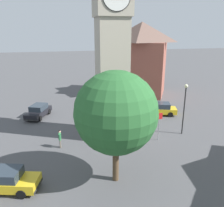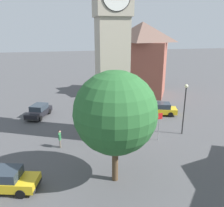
{
  "view_description": "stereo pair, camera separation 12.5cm",
  "coord_description": "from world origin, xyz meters",
  "px_view_note": "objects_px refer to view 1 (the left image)",
  "views": [
    {
      "loc": [
        5.28,
        21.23,
        10.32
      ],
      "look_at": [
        0.0,
        0.0,
        3.41
      ],
      "focal_mm": 37.6,
      "sensor_mm": 36.0,
      "label": 1
    },
    {
      "loc": [
        5.16,
        21.26,
        10.32
      ],
      "look_at": [
        0.0,
        0.0,
        3.41
      ],
      "focal_mm": 37.6,
      "sensor_mm": 36.0,
      "label": 2
    }
  ],
  "objects_px": {
    "building_shop_left": "(141,58)",
    "lamp_post": "(185,102)",
    "clock_tower": "(112,9)",
    "car_blue_kerb": "(7,180)",
    "car_silver_kerb": "(125,101)",
    "road_sign": "(159,122)",
    "car_white_side": "(160,109)",
    "tree": "(116,113)",
    "car_black_far": "(38,111)",
    "pedestrian": "(60,137)"
  },
  "relations": [
    {
      "from": "car_silver_kerb",
      "to": "clock_tower",
      "type": "bearing_deg",
      "value": 65.23
    },
    {
      "from": "car_blue_kerb",
      "to": "tree",
      "type": "height_order",
      "value": "tree"
    },
    {
      "from": "car_blue_kerb",
      "to": "pedestrian",
      "type": "height_order",
      "value": "pedestrian"
    },
    {
      "from": "tree",
      "to": "building_shop_left",
      "type": "distance_m",
      "value": 24.36
    },
    {
      "from": "tree",
      "to": "lamp_post",
      "type": "relative_size",
      "value": 1.51
    },
    {
      "from": "car_silver_kerb",
      "to": "car_white_side",
      "type": "bearing_deg",
      "value": 126.95
    },
    {
      "from": "car_black_far",
      "to": "building_shop_left",
      "type": "xyz_separation_m",
      "value": [
        -16.06,
        -7.58,
        5.11
      ]
    },
    {
      "from": "car_silver_kerb",
      "to": "car_white_side",
      "type": "xyz_separation_m",
      "value": [
        -3.29,
        4.37,
        0.0
      ]
    },
    {
      "from": "road_sign",
      "to": "building_shop_left",
      "type": "bearing_deg",
      "value": -104.61
    },
    {
      "from": "car_silver_kerb",
      "to": "road_sign",
      "type": "distance_m",
      "value": 11.07
    },
    {
      "from": "car_black_far",
      "to": "car_white_side",
      "type": "bearing_deg",
      "value": 169.31
    },
    {
      "from": "car_white_side",
      "to": "tree",
      "type": "distance_m",
      "value": 15.4
    },
    {
      "from": "pedestrian",
      "to": "road_sign",
      "type": "distance_m",
      "value": 9.4
    },
    {
      "from": "pedestrian",
      "to": "car_blue_kerb",
      "type": "bearing_deg",
      "value": 55.06
    },
    {
      "from": "car_silver_kerb",
      "to": "car_black_far",
      "type": "xyz_separation_m",
      "value": [
        11.61,
        1.56,
        0.0
      ]
    },
    {
      "from": "car_white_side",
      "to": "pedestrian",
      "type": "height_order",
      "value": "pedestrian"
    },
    {
      "from": "pedestrian",
      "to": "lamp_post",
      "type": "relative_size",
      "value": 0.32
    },
    {
      "from": "tree",
      "to": "car_white_side",
      "type": "bearing_deg",
      "value": -127.18
    },
    {
      "from": "building_shop_left",
      "to": "car_blue_kerb",
      "type": "bearing_deg",
      "value": 51.0
    },
    {
      "from": "clock_tower",
      "to": "lamp_post",
      "type": "xyz_separation_m",
      "value": [
        -7.14,
        1.34,
        -8.53
      ]
    },
    {
      "from": "clock_tower",
      "to": "car_blue_kerb",
      "type": "height_order",
      "value": "clock_tower"
    },
    {
      "from": "building_shop_left",
      "to": "lamp_post",
      "type": "distance_m",
      "value": 16.48
    },
    {
      "from": "tree",
      "to": "clock_tower",
      "type": "bearing_deg",
      "value": -101.95
    },
    {
      "from": "clock_tower",
      "to": "pedestrian",
      "type": "distance_m",
      "value": 12.25
    },
    {
      "from": "car_blue_kerb",
      "to": "car_white_side",
      "type": "distance_m",
      "value": 19.7
    },
    {
      "from": "car_blue_kerb",
      "to": "pedestrian",
      "type": "xyz_separation_m",
      "value": [
        -3.66,
        -5.24,
        0.25
      ]
    },
    {
      "from": "tree",
      "to": "road_sign",
      "type": "relative_size",
      "value": 2.83
    },
    {
      "from": "lamp_post",
      "to": "road_sign",
      "type": "height_order",
      "value": "lamp_post"
    },
    {
      "from": "building_shop_left",
      "to": "lamp_post",
      "type": "xyz_separation_m",
      "value": [
        1.41,
        16.25,
        -2.38
      ]
    },
    {
      "from": "car_black_far",
      "to": "lamp_post",
      "type": "bearing_deg",
      "value": 149.38
    },
    {
      "from": "road_sign",
      "to": "car_black_far",
      "type": "bearing_deg",
      "value": -39.13
    },
    {
      "from": "car_white_side",
      "to": "tree",
      "type": "bearing_deg",
      "value": 52.82
    },
    {
      "from": "clock_tower",
      "to": "pedestrian",
      "type": "xyz_separation_m",
      "value": [
        5.21,
        1.37,
        -11.0
      ]
    },
    {
      "from": "car_silver_kerb",
      "to": "road_sign",
      "type": "height_order",
      "value": "road_sign"
    },
    {
      "from": "car_blue_kerb",
      "to": "tree",
      "type": "xyz_separation_m",
      "value": [
        -7.33,
        0.65,
        4.35
      ]
    },
    {
      "from": "clock_tower",
      "to": "car_silver_kerb",
      "type": "height_order",
      "value": "clock_tower"
    },
    {
      "from": "building_shop_left",
      "to": "pedestrian",
      "type": "bearing_deg",
      "value": 49.78
    },
    {
      "from": "car_black_far",
      "to": "road_sign",
      "type": "relative_size",
      "value": 1.59
    },
    {
      "from": "car_silver_kerb",
      "to": "road_sign",
      "type": "relative_size",
      "value": 1.53
    },
    {
      "from": "car_black_far",
      "to": "pedestrian",
      "type": "bearing_deg",
      "value": 104.8
    },
    {
      "from": "building_shop_left",
      "to": "car_black_far",
      "type": "bearing_deg",
      "value": 25.25
    },
    {
      "from": "road_sign",
      "to": "car_silver_kerb",
      "type": "bearing_deg",
      "value": -89.94
    },
    {
      "from": "clock_tower",
      "to": "pedestrian",
      "type": "height_order",
      "value": "clock_tower"
    },
    {
      "from": "clock_tower",
      "to": "road_sign",
      "type": "relative_size",
      "value": 7.34
    },
    {
      "from": "car_black_far",
      "to": "road_sign",
      "type": "distance_m",
      "value": 15.03
    },
    {
      "from": "lamp_post",
      "to": "road_sign",
      "type": "xyz_separation_m",
      "value": [
        3.03,
        0.78,
        -1.59
      ]
    },
    {
      "from": "car_white_side",
      "to": "lamp_post",
      "type": "xyz_separation_m",
      "value": [
        0.25,
        5.86,
        2.73
      ]
    },
    {
      "from": "car_silver_kerb",
      "to": "road_sign",
      "type": "xyz_separation_m",
      "value": [
        -0.01,
        11.02,
        1.14
      ]
    },
    {
      "from": "building_shop_left",
      "to": "lamp_post",
      "type": "bearing_deg",
      "value": 85.03
    },
    {
      "from": "car_white_side",
      "to": "car_black_far",
      "type": "bearing_deg",
      "value": -10.69
    }
  ]
}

